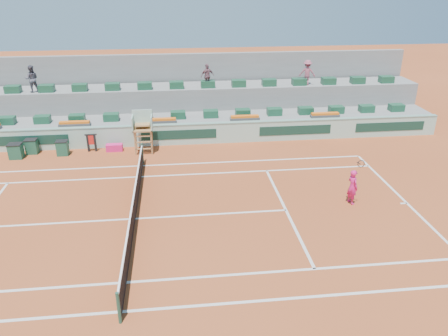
{
  "coord_description": "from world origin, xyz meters",
  "views": [
    {
      "loc": [
        1.9,
        -15.98,
        9.33
      ],
      "look_at": [
        4.0,
        2.5,
        1.0
      ],
      "focal_mm": 35.0,
      "sensor_mm": 36.0,
      "label": 1
    }
  ],
  "objects_px": {
    "player_bag": "(114,148)",
    "tennis_player": "(353,187)",
    "umpire_chair": "(143,126)",
    "drink_cooler_a": "(62,148)"
  },
  "relations": [
    {
      "from": "umpire_chair",
      "to": "drink_cooler_a",
      "type": "relative_size",
      "value": 2.86
    },
    {
      "from": "umpire_chair",
      "to": "player_bag",
      "type": "bearing_deg",
      "value": 169.29
    },
    {
      "from": "player_bag",
      "to": "tennis_player",
      "type": "relative_size",
      "value": 0.4
    },
    {
      "from": "drink_cooler_a",
      "to": "umpire_chair",
      "type": "bearing_deg",
      "value": -0.48
    },
    {
      "from": "umpire_chair",
      "to": "tennis_player",
      "type": "relative_size",
      "value": 1.05
    },
    {
      "from": "drink_cooler_a",
      "to": "tennis_player",
      "type": "height_order",
      "value": "tennis_player"
    },
    {
      "from": "umpire_chair",
      "to": "drink_cooler_a",
      "type": "xyz_separation_m",
      "value": [
        -4.5,
        0.04,
        -1.12
      ]
    },
    {
      "from": "player_bag",
      "to": "umpire_chair",
      "type": "relative_size",
      "value": 0.38
    },
    {
      "from": "umpire_chair",
      "to": "tennis_player",
      "type": "distance_m",
      "value": 11.86
    },
    {
      "from": "player_bag",
      "to": "tennis_player",
      "type": "bearing_deg",
      "value": -34.0
    }
  ]
}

